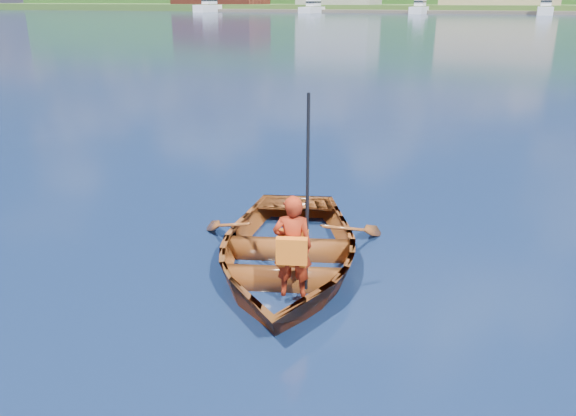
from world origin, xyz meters
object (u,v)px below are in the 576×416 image
child_paddler (293,246)px  dock (506,12)px  rowboat (286,250)px  marina_yachts (482,8)px

child_paddler → dock: size_ratio=0.01×
rowboat → dock: size_ratio=0.03×
child_paddler → rowboat: bearing=117.1°
marina_yachts → rowboat: bearing=-86.8°
dock → marina_yachts: bearing=-138.8°
marina_yachts → dock: bearing=41.2°
rowboat → dock: (-2.65, 147.79, 0.16)m
child_paddler → dock: (-3.06, 148.61, -0.30)m
dock → rowboat: bearing=-89.0°
rowboat → marina_yachts: (-7.99, 143.11, 1.12)m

